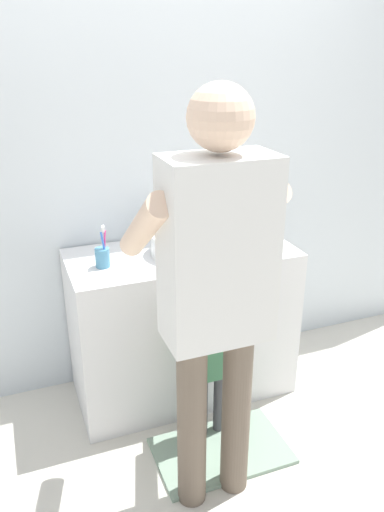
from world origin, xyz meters
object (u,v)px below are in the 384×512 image
object	(u,v)px
adult_parent	(215,277)
child_toddler	(211,356)
toothbrush_cup	(103,256)
soap_bottle	(235,231)

from	to	relation	value
adult_parent	child_toddler	bearing A→B (deg)	68.64
child_toddler	toothbrush_cup	bearing A→B (deg)	139.05
soap_bottle	child_toddler	world-z (taller)	soap_bottle
toothbrush_cup	soap_bottle	size ratio (longest dim) A/B	1.25
toothbrush_cup	soap_bottle	xyz separation A→B (m)	(0.73, 0.07, 0.01)
soap_bottle	adult_parent	distance (m)	0.88
adult_parent	soap_bottle	bearing A→B (deg)	59.59
toothbrush_cup	child_toddler	bearing A→B (deg)	-40.95
toothbrush_cup	adult_parent	xyz separation A→B (m)	(0.29, -0.69, 0.14)
child_toddler	adult_parent	xyz separation A→B (m)	(-0.13, -0.33, 0.58)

